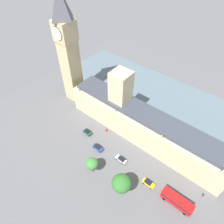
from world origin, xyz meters
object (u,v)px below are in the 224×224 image
object	(u,v)px
car_yellow_cab_trailing	(148,183)
plane_tree_far_end	(92,164)
parliament_building	(141,122)
car_blue_opposite_hall	(98,147)
car_silver_leading	(121,159)
pedestrian_corner	(106,130)
double_decker_bus_near_tower	(177,201)
plane_tree_by_river_gate	(122,183)
clock_tower	(68,48)
car_dark_green_under_trees	(88,132)
pedestrian_midblock	(203,195)

from	to	relation	value
car_yellow_cab_trailing	plane_tree_far_end	bearing A→B (deg)	-64.69
parliament_building	car_blue_opposite_hall	world-z (taller)	parliament_building
car_silver_leading	pedestrian_corner	xyz separation A→B (m)	(-7.52, -13.89, -0.13)
plane_tree_far_end	double_decker_bus_near_tower	bearing A→B (deg)	106.30
plane_tree_by_river_gate	clock_tower	bearing A→B (deg)	-117.44
car_silver_leading	car_yellow_cab_trailing	size ratio (longest dim) A/B	1.04
car_yellow_cab_trailing	pedestrian_corner	distance (m)	28.53
pedestrian_corner	plane_tree_by_river_gate	xyz separation A→B (m)	(17.67, 21.53, 6.85)
clock_tower	car_blue_opposite_hall	world-z (taller)	clock_tower
plane_tree_far_end	pedestrian_corner	bearing A→B (deg)	-154.39
car_silver_leading	car_yellow_cab_trailing	bearing A→B (deg)	-94.87
car_dark_green_under_trees	plane_tree_by_river_gate	bearing A→B (deg)	71.19
car_silver_leading	plane_tree_far_end	world-z (taller)	plane_tree_far_end
car_yellow_cab_trailing	double_decker_bus_near_tower	xyz separation A→B (m)	(0.13, 10.55, 1.74)
double_decker_bus_near_tower	plane_tree_by_river_gate	bearing A→B (deg)	-62.37
car_dark_green_under_trees	car_blue_opposite_hall	size ratio (longest dim) A/B	0.88
parliament_building	plane_tree_far_end	xyz separation A→B (m)	(25.93, -3.44, -1.98)
clock_tower	plane_tree_by_river_gate	world-z (taller)	clock_tower
car_dark_green_under_trees	double_decker_bus_near_tower	bearing A→B (deg)	90.32
parliament_building	pedestrian_corner	distance (m)	15.91
plane_tree_by_river_gate	car_blue_opposite_hall	bearing A→B (deg)	-115.08
car_dark_green_under_trees	car_yellow_cab_trailing	size ratio (longest dim) A/B	0.91
parliament_building	plane_tree_by_river_gate	xyz separation A→B (m)	(25.93, 9.62, 0.27)
car_blue_opposite_hall	car_yellow_cab_trailing	xyz separation A→B (m)	(-0.11, 23.83, -0.00)
car_silver_leading	plane_tree_by_river_gate	size ratio (longest dim) A/B	0.46
parliament_building	clock_tower	world-z (taller)	clock_tower
car_silver_leading	pedestrian_midblock	size ratio (longest dim) A/B	2.92
car_blue_opposite_hall	plane_tree_far_end	distance (m)	10.97
double_decker_bus_near_tower	pedestrian_midblock	world-z (taller)	double_decker_bus_near_tower
pedestrian_corner	car_silver_leading	bearing A→B (deg)	-46.69
clock_tower	car_blue_opposite_hall	size ratio (longest dim) A/B	11.14
parliament_building	double_decker_bus_near_tower	distance (m)	31.41
parliament_building	car_silver_leading	world-z (taller)	parliament_building
car_silver_leading	car_dark_green_under_trees	bearing A→B (deg)	87.18
car_dark_green_under_trees	pedestrian_midblock	world-z (taller)	car_dark_green_under_trees
car_dark_green_under_trees	car_yellow_cab_trailing	world-z (taller)	same
car_yellow_cab_trailing	plane_tree_by_river_gate	distance (m)	12.29
car_blue_opposite_hall	parliament_building	bearing A→B (deg)	155.64
car_silver_leading	plane_tree_by_river_gate	distance (m)	14.37
clock_tower	car_dark_green_under_trees	world-z (taller)	clock_tower
pedestrian_corner	car_blue_opposite_hall	bearing A→B (deg)	-88.64
plane_tree_by_river_gate	car_yellow_cab_trailing	bearing A→B (deg)	147.36
car_silver_leading	car_yellow_cab_trailing	distance (m)	13.27
car_silver_leading	plane_tree_far_end	xyz separation A→B (m)	(10.14, -5.42, 4.47)
car_blue_opposite_hall	pedestrian_midblock	size ratio (longest dim) A/B	2.88
parliament_building	car_silver_leading	distance (m)	17.16
car_blue_opposite_hall	plane_tree_far_end	world-z (taller)	plane_tree_far_end
double_decker_bus_near_tower	car_silver_leading	bearing A→B (deg)	-94.17
plane_tree_by_river_gate	double_decker_bus_near_tower	bearing A→B (deg)	117.91
car_blue_opposite_hall	plane_tree_far_end	xyz separation A→B (m)	(8.56, 5.22, 4.47)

